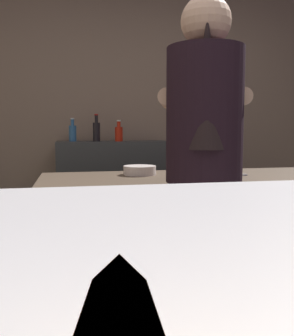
{
  "coord_description": "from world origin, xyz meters",
  "views": [
    {
      "loc": [
        -0.51,
        -1.29,
        1.17
      ],
      "look_at": [
        -0.41,
        -0.75,
        1.11
      ],
      "focal_mm": 40.09,
      "sensor_mm": 36.0,
      "label": 1
    }
  ],
  "objects_px": {
    "mixing_bowl": "(140,170)",
    "bottle_hot_sauce": "(73,132)",
    "chefs_knife": "(226,175)",
    "bottle_olive_oil": "(119,133)",
    "bartender": "(204,164)",
    "bottle_vinegar": "(96,131)",
    "pint_glass_far": "(101,152)"
  },
  "relations": [
    {
      "from": "bottle_vinegar",
      "to": "bottle_olive_oil",
      "type": "relative_size",
      "value": 1.28
    },
    {
      "from": "chefs_knife",
      "to": "bottle_hot_sauce",
      "type": "height_order",
      "value": "bottle_hot_sauce"
    },
    {
      "from": "bottle_hot_sauce",
      "to": "bottle_vinegar",
      "type": "bearing_deg",
      "value": -6.62
    },
    {
      "from": "chefs_knife",
      "to": "bottle_vinegar",
      "type": "relative_size",
      "value": 1.04
    },
    {
      "from": "chefs_knife",
      "to": "pint_glass_far",
      "type": "xyz_separation_m",
      "value": [
        -0.85,
        -1.93,
        0.26
      ]
    },
    {
      "from": "chefs_knife",
      "to": "bottle_hot_sauce",
      "type": "xyz_separation_m",
      "value": [
        -0.86,
        1.23,
        0.23
      ]
    },
    {
      "from": "pint_glass_far",
      "to": "bottle_hot_sauce",
      "type": "distance_m",
      "value": 3.17
    },
    {
      "from": "chefs_knife",
      "to": "bottle_vinegar",
      "type": "bearing_deg",
      "value": 125.86
    },
    {
      "from": "mixing_bowl",
      "to": "bottle_hot_sauce",
      "type": "xyz_separation_m",
      "value": [
        -0.38,
        1.09,
        0.21
      ]
    },
    {
      "from": "pint_glass_far",
      "to": "bottle_hot_sauce",
      "type": "xyz_separation_m",
      "value": [
        -0.0,
        3.17,
        -0.03
      ]
    },
    {
      "from": "chefs_knife",
      "to": "bottle_olive_oil",
      "type": "distance_m",
      "value": 1.3
    },
    {
      "from": "mixing_bowl",
      "to": "bottle_olive_oil",
      "type": "distance_m",
      "value": 1.07
    },
    {
      "from": "bartender",
      "to": "bottle_vinegar",
      "type": "distance_m",
      "value": 1.66
    },
    {
      "from": "mixing_bowl",
      "to": "bottle_hot_sauce",
      "type": "bearing_deg",
      "value": 109.18
    },
    {
      "from": "bartender",
      "to": "bottle_hot_sauce",
      "type": "relative_size",
      "value": 8.87
    },
    {
      "from": "mixing_bowl",
      "to": "chefs_knife",
      "type": "relative_size",
      "value": 0.79
    },
    {
      "from": "chefs_knife",
      "to": "bottle_hot_sauce",
      "type": "relative_size",
      "value": 1.22
    },
    {
      "from": "bartender",
      "to": "bottle_olive_oil",
      "type": "height_order",
      "value": "bartender"
    },
    {
      "from": "bottle_olive_oil",
      "to": "bottle_hot_sauce",
      "type": "distance_m",
      "value": 0.39
    },
    {
      "from": "bartender",
      "to": "pint_glass_far",
      "type": "relative_size",
      "value": 11.83
    },
    {
      "from": "mixing_bowl",
      "to": "bottle_vinegar",
      "type": "height_order",
      "value": "bottle_vinegar"
    },
    {
      "from": "bartender",
      "to": "mixing_bowl",
      "type": "distance_m",
      "value": 0.59
    },
    {
      "from": "chefs_knife",
      "to": "pint_glass_far",
      "type": "height_order",
      "value": "pint_glass_far"
    },
    {
      "from": "chefs_knife",
      "to": "mixing_bowl",
      "type": "bearing_deg",
      "value": 170.79
    },
    {
      "from": "mixing_bowl",
      "to": "bottle_olive_oil",
      "type": "height_order",
      "value": "bottle_olive_oil"
    },
    {
      "from": "mixing_bowl",
      "to": "bottle_vinegar",
      "type": "relative_size",
      "value": 0.82
    },
    {
      "from": "mixing_bowl",
      "to": "bottle_hot_sauce",
      "type": "height_order",
      "value": "bottle_hot_sauce"
    },
    {
      "from": "chefs_knife",
      "to": "bottle_olive_oil",
      "type": "xyz_separation_m",
      "value": [
        -0.47,
        1.19,
        0.23
      ]
    },
    {
      "from": "pint_glass_far",
      "to": "bottle_vinegar",
      "type": "bearing_deg",
      "value": 86.48
    },
    {
      "from": "bartender",
      "to": "bottle_hot_sauce",
      "type": "xyz_separation_m",
      "value": [
        -0.57,
        1.64,
        0.13
      ]
    },
    {
      "from": "bartender",
      "to": "chefs_knife",
      "type": "height_order",
      "value": "bartender"
    },
    {
      "from": "bottle_olive_oil",
      "to": "bartender",
      "type": "bearing_deg",
      "value": -83.25
    }
  ]
}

